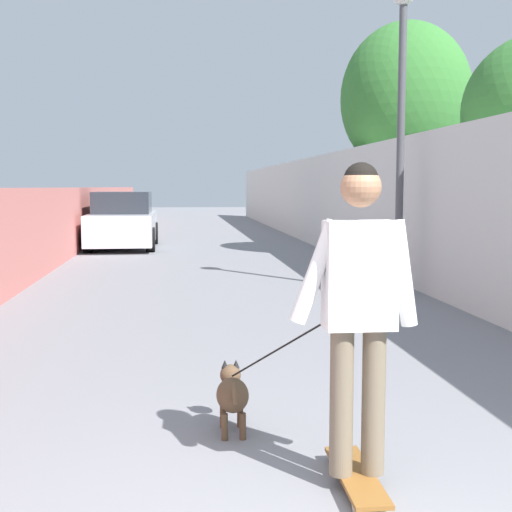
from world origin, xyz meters
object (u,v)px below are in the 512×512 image
Objects in this scene: dog at (233,393)px; car_near at (123,222)px; lamp_post at (402,86)px; person_skateboarder at (359,294)px; tree_right_near at (406,100)px; skateboard at (356,476)px.

car_near is at bearing 7.43° from dog.
car_near is (8.58, 4.95, -2.50)m from lamp_post.
lamp_post is at bearing -20.09° from person_skateboarder.
lamp_post is 2.77× the size of person_skateboarder.
tree_right_near is 6.80× the size of skateboard.
dog is at bearing -172.57° from car_near.
person_skateboarder is 1.40m from dog.
tree_right_near is at bearing -19.44° from lamp_post.
person_skateboarder reaches higher than dog.
lamp_post is 5.93× the size of skateboard.
lamp_post is 10.21m from car_near.
lamp_post is at bearing 160.56° from tree_right_near.
lamp_post is 3.82× the size of dog.
dog is at bearing 151.95° from lamp_post.
tree_right_near is 12.97m from person_skateboarder.
person_skateboarder is at bearing 159.91° from lamp_post.
skateboard is 1.02m from person_skateboarder.
person_skateboarder is (-0.00, 0.00, 1.02)m from skateboard.
car_near reaches higher than skateboard.
lamp_post is (-5.23, 1.85, -0.47)m from tree_right_near.
tree_right_near is 12.53m from dog.
dog is (0.95, 0.62, 0.21)m from skateboard.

